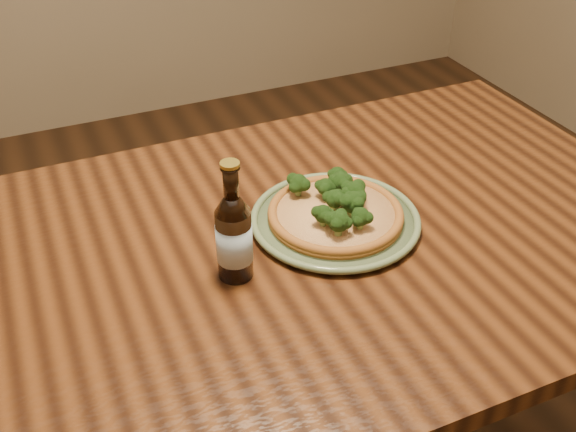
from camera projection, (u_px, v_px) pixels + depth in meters
name	position (u px, v px, depth m)	size (l,w,h in m)	color
table	(268.00, 287.00, 1.26)	(1.60, 0.90, 0.75)	#4A2510
plate	(335.00, 220.00, 1.26)	(0.32, 0.32, 0.02)	#61734F
pizza	(336.00, 211.00, 1.25)	(0.25, 0.25, 0.07)	#975A22
beer_bottle	(234.00, 236.00, 1.10)	(0.06, 0.06, 0.22)	black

